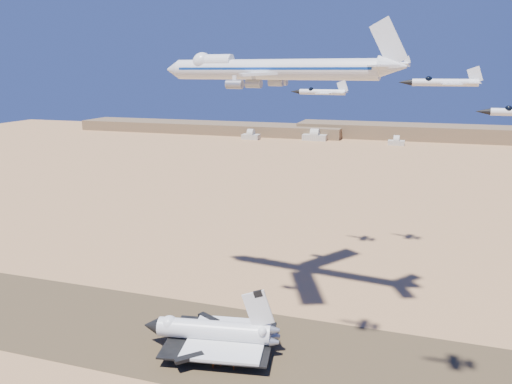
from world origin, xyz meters
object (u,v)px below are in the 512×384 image
(chase_jet_e, at_px, (393,64))
(crew_c, at_px, (234,368))
(crew_a, at_px, (221,364))
(shuttle, at_px, (213,333))
(carrier_747, at_px, (264,69))
(chase_jet_a, at_px, (321,92))
(chase_jet_d, at_px, (337,72))
(chase_jet_b, at_px, (443,82))
(crew_b, at_px, (213,365))

(chase_jet_e, bearing_deg, crew_c, -95.61)
(crew_a, bearing_deg, shuttle, 27.64)
(carrier_747, distance_m, chase_jet_e, 72.21)
(carrier_747, height_order, chase_jet_a, carrier_747)
(chase_jet_d, bearing_deg, chase_jet_a, -73.50)
(chase_jet_b, relative_size, chase_jet_e, 1.01)
(carrier_747, distance_m, crew_a, 97.68)
(chase_jet_b, bearing_deg, crew_b, 167.51)
(shuttle, distance_m, chase_jet_e, 136.55)
(crew_c, relative_size, chase_jet_e, 0.10)
(crew_b, bearing_deg, chase_jet_b, -138.02)
(chase_jet_a, bearing_deg, chase_jet_e, 88.21)
(carrier_747, height_order, crew_b, carrier_747)
(shuttle, relative_size, chase_jet_a, 2.90)
(chase_jet_e, bearing_deg, crew_a, -97.75)
(carrier_747, bearing_deg, crew_b, -85.14)
(crew_c, distance_m, chase_jet_a, 83.93)
(chase_jet_e, bearing_deg, chase_jet_a, -84.48)
(chase_jet_a, distance_m, chase_jet_e, 101.84)
(crew_b, bearing_deg, chase_jet_e, -59.17)
(shuttle, height_order, chase_jet_e, chase_jet_e)
(carrier_747, xyz_separation_m, crew_b, (-1.34, -47.27, -86.11))
(crew_c, bearing_deg, chase_jet_e, -44.44)
(crew_b, relative_size, chase_jet_a, 0.12)
(crew_a, xyz_separation_m, chase_jet_a, (26.87, 5.51, 80.47))
(carrier_747, bearing_deg, chase_jet_a, -49.38)
(shuttle, height_order, crew_b, shuttle)
(shuttle, height_order, chase_jet_d, chase_jet_d)
(crew_b, bearing_deg, chase_jet_d, -48.97)
(crew_a, distance_m, crew_c, 4.32)
(carrier_747, bearing_deg, chase_jet_d, 77.72)
(shuttle, bearing_deg, chase_jet_b, -26.63)
(carrier_747, distance_m, chase_jet_a, 49.38)
(crew_b, distance_m, crew_c, 6.34)
(carrier_747, bearing_deg, chase_jet_e, 62.95)
(crew_b, distance_m, chase_jet_e, 145.17)
(chase_jet_b, height_order, chase_jet_e, chase_jet_e)
(shuttle, relative_size, crew_b, 23.65)
(chase_jet_b, bearing_deg, crew_c, 165.57)
(crew_b, bearing_deg, chase_jet_a, -115.19)
(shuttle, xyz_separation_m, carrier_747, (5.27, 37.85, 81.27))
(crew_b, relative_size, chase_jet_e, 0.11)
(shuttle, xyz_separation_m, crew_a, (5.93, -8.26, -4.84))
(chase_jet_a, xyz_separation_m, chase_jet_e, (12.34, 100.77, 8.04))
(chase_jet_a, bearing_deg, chase_jet_b, -25.02)
(carrier_747, xyz_separation_m, crew_c, (4.95, -46.57, -86.26))
(crew_a, height_order, chase_jet_a, chase_jet_a)
(chase_jet_a, xyz_separation_m, chase_jet_b, (28.53, -16.61, 2.99))
(shuttle, distance_m, chase_jet_d, 122.15)
(shuttle, height_order, carrier_747, carrier_747)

